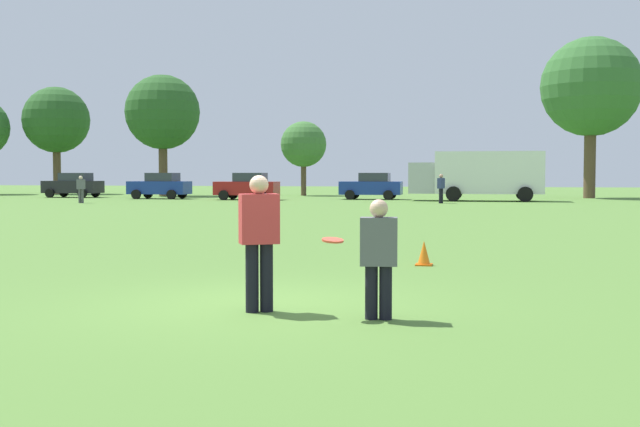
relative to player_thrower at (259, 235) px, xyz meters
The scene contains 16 objects.
ground_plane 1.14m from the player_thrower, 104.81° to the left, with size 193.22×193.22×0.00m, color #517A33.
player_thrower is the anchor object (origin of this frame).
player_defender 1.59m from the player_thrower, ahead, with size 0.48×0.32×1.46m.
frisbee 1.03m from the player_thrower, 12.40° to the right, with size 0.27×0.27×0.08m.
traffic_cone 5.89m from the player_thrower, 73.86° to the left, with size 0.32×0.32×0.48m.
parked_car_near_left 51.60m from the player_thrower, 122.24° to the left, with size 4.22×2.25×1.82m.
parked_car_mid_left 46.53m from the player_thrower, 115.36° to the left, with size 4.22×2.25×1.82m.
parked_car_center 43.37m from the player_thrower, 107.83° to the left, with size 4.22×2.25×1.82m.
parked_car_mid_right 44.24m from the player_thrower, 96.77° to the left, with size 4.22×2.25×1.82m.
box_truck 42.45m from the player_thrower, 87.27° to the left, with size 8.53×3.08×3.18m.
bystander_sideline_watcher 37.75m from the player_thrower, 90.18° to the left, with size 0.44×0.55×1.74m.
bystander_far_jogger 39.74m from the player_thrower, 122.38° to the left, with size 0.46×0.28×1.64m.
tree_west_maple 62.80m from the player_thrower, 123.04° to the left, with size 5.70×5.70×9.27m.
tree_center_elm 54.12m from the player_thrower, 114.89° to the left, with size 5.89×5.89×9.56m.
tree_east_birch 53.62m from the player_thrower, 102.97° to the left, with size 3.67×3.67×5.96m.
tree_east_oak 51.48m from the player_thrower, 79.05° to the left, with size 7.10×7.10×11.54m.
Camera 1 is at (3.06, -10.21, 1.78)m, focal length 44.35 mm.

